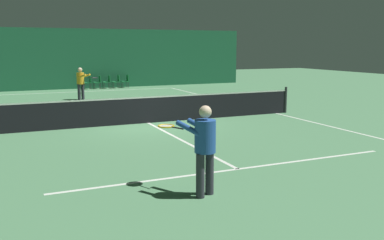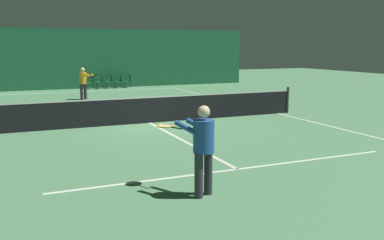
{
  "view_description": "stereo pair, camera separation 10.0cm",
  "coord_description": "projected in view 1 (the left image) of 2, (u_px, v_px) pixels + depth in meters",
  "views": [
    {
      "loc": [
        -4.68,
        -14.42,
        2.71
      ],
      "look_at": [
        -0.57,
        -5.16,
        0.96
      ],
      "focal_mm": 40.0,
      "sensor_mm": 36.0,
      "label": 1
    },
    {
      "loc": [
        -4.59,
        -14.46,
        2.71
      ],
      "look_at": [
        -0.57,
        -5.16,
        0.96
      ],
      "focal_mm": 40.0,
      "sensor_mm": 36.0,
      "label": 2
    }
  ],
  "objects": [
    {
      "name": "courtside_chair_0",
      "position": [
        88.0,
        82.0,
        27.39
      ],
      "size": [
        0.44,
        0.44,
        0.84
      ],
      "rotation": [
        0.0,
        0.0,
        -1.57
      ],
      "color": "#2D2D2D",
      "rests_on": "ground"
    },
    {
      "name": "courtside_chair_2",
      "position": [
        107.0,
        81.0,
        27.88
      ],
      "size": [
        0.44,
        0.44,
        0.84
      ],
      "rotation": [
        0.0,
        0.0,
        -1.57
      ],
      "color": "#2D2D2D",
      "rests_on": "ground"
    },
    {
      "name": "player_near",
      "position": [
        203.0,
        144.0,
        7.72
      ],
      "size": [
        0.88,
        1.38,
        1.68
      ],
      "rotation": [
        0.0,
        0.0,
        1.99
      ],
      "color": "#2D2D38",
      "rests_on": "ground"
    },
    {
      "name": "court_line_service_near",
      "position": [
        238.0,
        169.0,
        9.56
      ],
      "size": [
        8.25,
        0.1,
        0.0
      ],
      "color": "silver",
      "rests_on": "ground"
    },
    {
      "name": "tennis_net",
      "position": [
        148.0,
        109.0,
        15.23
      ],
      "size": [
        12.0,
        0.1,
        1.07
      ],
      "color": "black",
      "rests_on": "ground"
    },
    {
      "name": "court_line_sideline_right",
      "position": [
        276.0,
        113.0,
        17.52
      ],
      "size": [
        0.1,
        23.8,
        0.0
      ],
      "color": "silver",
      "rests_on": "ground"
    },
    {
      "name": "courtside_chair_3",
      "position": [
        117.0,
        81.0,
        28.13
      ],
      "size": [
        0.44,
        0.44,
        0.84
      ],
      "rotation": [
        0.0,
        0.0,
        -1.57
      ],
      "color": "#2D2D2D",
      "rests_on": "ground"
    },
    {
      "name": "ground_plane",
      "position": [
        148.0,
        123.0,
        15.32
      ],
      "size": [
        60.0,
        60.0,
        0.0
      ],
      "primitive_type": "plane",
      "color": "#4C7F56"
    },
    {
      "name": "court_line_service_far",
      "position": [
        108.0,
        102.0,
        21.08
      ],
      "size": [
        8.25,
        0.1,
        0.0
      ],
      "color": "silver",
      "rests_on": "ground"
    },
    {
      "name": "courtside_chair_4",
      "position": [
        126.0,
        80.0,
        28.38
      ],
      "size": [
        0.44,
        0.44,
        0.84
      ],
      "rotation": [
        0.0,
        0.0,
        -1.57
      ],
      "color": "#2D2D2D",
      "rests_on": "ground"
    },
    {
      "name": "court_line_centre",
      "position": [
        148.0,
        123.0,
        15.32
      ],
      "size": [
        0.1,
        12.8,
        0.0
      ],
      "color": "silver",
      "rests_on": "ground"
    },
    {
      "name": "court_line_baseline_far",
      "position": [
        87.0,
        91.0,
        26.04
      ],
      "size": [
        11.0,
        0.1,
        0.0
      ],
      "color": "silver",
      "rests_on": "ground"
    },
    {
      "name": "courtside_chair_1",
      "position": [
        98.0,
        81.0,
        27.64
      ],
      "size": [
        0.44,
        0.44,
        0.84
      ],
      "rotation": [
        0.0,
        0.0,
        -1.57
      ],
      "color": "#2D2D2D",
      "rests_on": "ground"
    },
    {
      "name": "player_far",
      "position": [
        81.0,
        81.0,
        21.84
      ],
      "size": [
        1.06,
        1.3,
        1.65
      ],
      "rotation": [
        0.0,
        0.0,
        -0.96
      ],
      "color": "#2D2D38",
      "rests_on": "ground"
    },
    {
      "name": "backdrop_curtain",
      "position": [
        80.0,
        59.0,
        27.5
      ],
      "size": [
        23.0,
        0.12,
        3.84
      ],
      "color": "#1E5B3D",
      "rests_on": "ground"
    }
  ]
}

